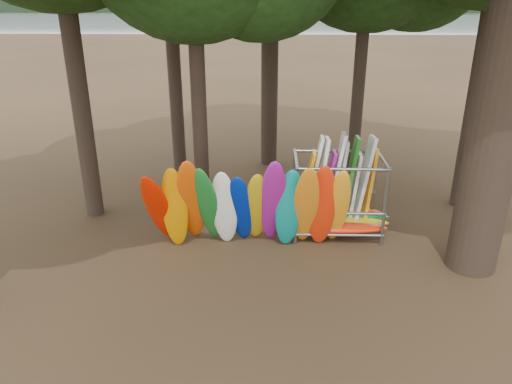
{
  "coord_description": "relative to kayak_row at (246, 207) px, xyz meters",
  "views": [
    {
      "loc": [
        -0.12,
        -10.97,
        6.68
      ],
      "look_at": [
        -0.43,
        1.5,
        1.4
      ],
      "focal_mm": 35.0,
      "sensor_mm": 36.0,
      "label": 1
    }
  ],
  "objects": [
    {
      "name": "storage_rack",
      "position": [
        2.49,
        1.13,
        -0.23
      ],
      "size": [
        3.17,
        1.58,
        2.91
      ],
      "color": "slate",
      "rests_on": "ground"
    },
    {
      "name": "far_shore",
      "position": [
        0.66,
        109.21,
        0.72
      ],
      "size": [
        160.0,
        4.0,
        4.0
      ],
      "primitive_type": "cube",
      "color": "black",
      "rests_on": "ground"
    },
    {
      "name": "lake",
      "position": [
        0.66,
        59.21,
        -1.28
      ],
      "size": [
        160.0,
        160.0,
        0.0
      ],
      "primitive_type": "plane",
      "color": "gray",
      "rests_on": "ground"
    },
    {
      "name": "ground",
      "position": [
        0.66,
        -0.79,
        -1.28
      ],
      "size": [
        120.0,
        120.0,
        0.0
      ],
      "primitive_type": "plane",
      "color": "#47331E",
      "rests_on": "ground"
    },
    {
      "name": "kayak_row",
      "position": [
        0.0,
        0.0,
        0.0
      ],
      "size": [
        5.37,
        2.01,
        3.0
      ],
      "color": "red",
      "rests_on": "ground"
    }
  ]
}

